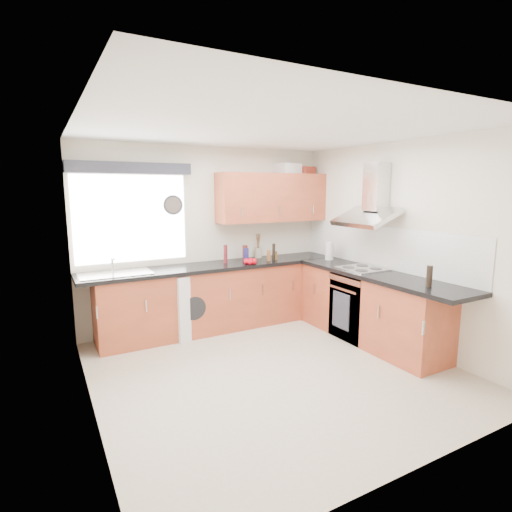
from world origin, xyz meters
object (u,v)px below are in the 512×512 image
oven (360,306)px  washing_machine (187,303)px  upper_cabinets (272,198)px  extractor_hood (371,201)px

oven → washing_machine: bearing=147.9°
washing_machine → upper_cabinets: bearing=-10.4°
extractor_hood → upper_cabinets: size_ratio=0.46×
extractor_hood → washing_machine: (-2.04, 1.22, -1.35)m
extractor_hood → upper_cabinets: (-0.65, 1.33, 0.03)m
extractor_hood → washing_machine: size_ratio=0.92×
upper_cabinets → washing_machine: size_ratio=2.01×
oven → upper_cabinets: (-0.55, 1.32, 1.38)m
upper_cabinets → extractor_hood: bearing=-63.9°
oven → washing_machine: size_ratio=1.01×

